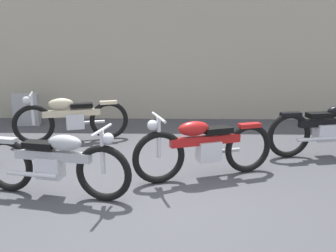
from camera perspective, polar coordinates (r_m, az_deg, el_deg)
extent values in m
plane|color=#47474C|center=(4.46, -2.83, -11.56)|extent=(40.00, 40.00, 0.00)
cube|color=#B2A893|center=(8.64, -0.74, 11.26)|extent=(18.00, 0.30, 3.03)
cube|color=#9E9EA3|center=(8.61, -22.38, 2.51)|extent=(0.58, 0.24, 0.74)
torus|color=black|center=(6.94, -21.36, 0.18)|extent=(0.76, 0.32, 0.76)
torus|color=black|center=(6.95, -9.73, 0.98)|extent=(0.76, 0.32, 0.76)
cube|color=silver|center=(6.91, -15.11, 0.78)|extent=(0.38, 0.30, 0.29)
cube|color=beige|center=(6.87, -15.64, 2.11)|extent=(1.05, 0.43, 0.13)
ellipsoid|color=beige|center=(6.84, -17.32, 3.54)|extent=(0.50, 0.34, 0.21)
cube|color=black|center=(6.85, -14.14, 3.33)|extent=(0.46, 0.31, 0.08)
cube|color=beige|center=(6.89, -9.85, 3.86)|extent=(0.36, 0.22, 0.06)
cylinder|color=silver|center=(6.88, -21.57, 2.50)|extent=(0.06, 0.06, 0.57)
cylinder|color=silver|center=(6.84, -21.78, 4.86)|extent=(0.22, 0.59, 0.04)
sphere|color=silver|center=(6.86, -22.40, 3.95)|extent=(0.15, 0.15, 0.15)
cylinder|color=silver|center=(7.05, -13.42, 0.54)|extent=(0.72, 0.28, 0.06)
torus|color=black|center=(6.09, 19.40, -1.46)|extent=(0.77, 0.24, 0.77)
cube|color=silver|center=(6.43, 24.55, -0.96)|extent=(0.37, 0.27, 0.30)
cube|color=black|center=(6.42, 25.09, 0.52)|extent=(1.08, 0.31, 0.13)
cube|color=black|center=(6.28, 23.80, 1.67)|extent=(0.45, 0.27, 0.08)
cube|color=black|center=(6.01, 19.67, 1.84)|extent=(0.36, 0.19, 0.06)
cylinder|color=silver|center=(6.23, 23.52, -2.01)|extent=(0.74, 0.21, 0.06)
torus|color=black|center=(4.71, -1.52, -5.21)|extent=(0.73, 0.33, 0.74)
torus|color=black|center=(5.24, 13.12, -3.59)|extent=(0.73, 0.33, 0.74)
cube|color=silver|center=(4.95, 6.75, -4.11)|extent=(0.37, 0.30, 0.29)
cube|color=#B21919|center=(4.88, 6.26, -2.35)|extent=(1.02, 0.44, 0.12)
ellipsoid|color=#B21919|center=(4.77, 4.29, -0.42)|extent=(0.49, 0.34, 0.20)
cube|color=black|center=(4.92, 8.25, -0.67)|extent=(0.45, 0.31, 0.08)
cube|color=#B21919|center=(5.15, 13.34, 0.10)|extent=(0.35, 0.22, 0.06)
cylinder|color=silver|center=(4.63, -1.54, -1.93)|extent=(0.06, 0.06, 0.56)
cylinder|color=silver|center=(4.56, -1.57, 1.46)|extent=(0.23, 0.57, 0.04)
sphere|color=silver|center=(4.56, -2.54, 0.14)|extent=(0.14, 0.14, 0.14)
cylinder|color=silver|center=(5.16, 8.24, -4.23)|extent=(0.70, 0.29, 0.06)
torus|color=black|center=(4.28, -10.62, -7.69)|extent=(0.72, 0.23, 0.72)
torus|color=black|center=(4.93, -25.03, -5.85)|extent=(0.72, 0.23, 0.72)
cube|color=silver|center=(4.59, -18.90, -6.46)|extent=(0.35, 0.25, 0.28)
cube|color=#ADADB2|center=(4.51, -18.52, -4.65)|extent=(1.01, 0.29, 0.12)
ellipsoid|color=#ADADB2|center=(4.37, -16.71, -2.67)|extent=(0.46, 0.28, 0.20)
cube|color=black|center=(4.57, -20.55, -2.92)|extent=(0.42, 0.25, 0.08)
cube|color=#ADADB2|center=(4.84, -25.43, -2.12)|extent=(0.33, 0.18, 0.06)
cylinder|color=silver|center=(4.19, -10.79, -4.25)|extent=(0.06, 0.06, 0.54)
cylinder|color=silver|center=(4.11, -10.96, -0.67)|extent=(0.15, 0.57, 0.04)
sphere|color=silver|center=(4.11, -9.89, -2.06)|extent=(0.14, 0.14, 0.14)
cylinder|color=silver|center=(4.62, -21.69, -7.46)|extent=(0.69, 0.19, 0.06)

